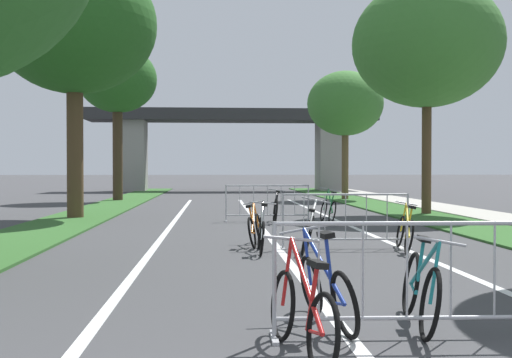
{
  "coord_description": "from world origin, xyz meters",
  "views": [
    {
      "loc": [
        -1.21,
        -2.07,
        1.52
      ],
      "look_at": [
        0.1,
        17.82,
        1.19
      ],
      "focal_mm": 44.22,
      "sensor_mm": 36.0,
      "label": 1
    }
  ],
  "objects": [
    {
      "name": "grass_verge_left",
      "position": [
        -5.35,
        20.07,
        0.03
      ],
      "size": [
        2.08,
        49.05,
        0.05
      ],
      "primitive_type": "cube",
      "color": "#2D5B26",
      "rests_on": "ground"
    },
    {
      "name": "grass_verge_right",
      "position": [
        5.35,
        20.07,
        0.03
      ],
      "size": [
        2.08,
        49.05,
        0.05
      ],
      "primitive_type": "cube",
      "color": "#2D5B26",
      "rests_on": "ground"
    },
    {
      "name": "sidewalk_path_right",
      "position": [
        7.33,
        20.07,
        0.04
      ],
      "size": [
        1.9,
        49.05,
        0.08
      ],
      "primitive_type": "cube",
      "color": "#ADA89E",
      "rests_on": "ground"
    },
    {
      "name": "lane_stripe_center",
      "position": [
        0.0,
        14.19,
        0.0
      ],
      "size": [
        0.14,
        28.38,
        0.01
      ],
      "primitive_type": "cube",
      "color": "silver",
      "rests_on": "ground"
    },
    {
      "name": "lane_stripe_right_lane",
      "position": [
        2.37,
        14.19,
        0.0
      ],
      "size": [
        0.14,
        28.38,
        0.01
      ],
      "primitive_type": "cube",
      "color": "silver",
      "rests_on": "ground"
    },
    {
      "name": "lane_stripe_left_lane",
      "position": [
        -2.37,
        14.19,
        0.0
      ],
      "size": [
        0.14,
        28.38,
        0.01
      ],
      "primitive_type": "cube",
      "color": "silver",
      "rests_on": "ground"
    },
    {
      "name": "overpass_bridge",
      "position": [
        0.0,
        40.54,
        3.82
      ],
      "size": [
        19.35,
        3.28,
        5.48
      ],
      "color": "#2D2D30",
      "rests_on": "ground"
    },
    {
      "name": "tree_left_maple_mid",
      "position": [
        -5.42,
        17.27,
        5.84
      ],
      "size": [
        4.93,
        4.93,
        7.98
      ],
      "color": "#4C3823",
      "rests_on": "ground"
    },
    {
      "name": "tree_left_oak_mid",
      "position": [
        -5.73,
        27.73,
        5.62
      ],
      "size": [
        3.66,
        3.66,
        7.25
      ],
      "color": "#3D2D1E",
      "rests_on": "ground"
    },
    {
      "name": "tree_right_cypress_far",
      "position": [
        5.73,
        18.16,
        5.58
      ],
      "size": [
        4.88,
        4.88,
        7.67
      ],
      "color": "#4C3823",
      "rests_on": "ground"
    },
    {
      "name": "tree_right_pine_far",
      "position": [
        5.13,
        28.2,
        4.66
      ],
      "size": [
        3.69,
        3.69,
        6.26
      ],
      "color": "brown",
      "rests_on": "ground"
    },
    {
      "name": "crowd_barrier_nearest",
      "position": [
        0.51,
        3.45,
        0.52
      ],
      "size": [
        2.46,
        0.52,
        1.05
      ],
      "rotation": [
        0.0,
        0.0,
        -0.03
      ],
      "color": "#ADADB2",
      "rests_on": "ground"
    },
    {
      "name": "crowd_barrier_second",
      "position": [
        1.27,
        9.71,
        0.52
      ],
      "size": [
        2.45,
        0.5,
        1.05
      ],
      "rotation": [
        0.0,
        0.0,
        -0.02
      ],
      "color": "#ADADB2",
      "rests_on": "ground"
    },
    {
      "name": "crowd_barrier_third",
      "position": [
        0.31,
        15.97,
        0.52
      ],
      "size": [
        2.45,
        0.46,
        1.05
      ],
      "rotation": [
        0.0,
        0.0,
        0.01
      ],
      "color": "#ADADB2",
      "rests_on": "ground"
    },
    {
      "name": "bicycle_yellow_0",
      "position": [
        2.31,
        9.34,
        0.35
      ],
      "size": [
        0.56,
        1.6,
        0.9
      ],
      "rotation": [
        0.0,
        0.0,
        -0.14
      ],
      "color": "black",
      "rests_on": "ground"
    },
    {
      "name": "bicycle_black_1",
      "position": [
        0.49,
        15.47,
        0.37
      ],
      "size": [
        0.49,
        1.63,
        0.94
      ],
      "rotation": [
        0.0,
        0.0,
        -0.05
      ],
      "color": "black",
      "rests_on": "ground"
    },
    {
      "name": "bicycle_green_2",
      "position": [
        1.98,
        15.4,
        0.37
      ],
      "size": [
        0.53,
        1.73,
        0.99
      ],
      "rotation": [
        0.0,
        0.0,
        0.04
      ],
      "color": "black",
      "rests_on": "ground"
    },
    {
      "name": "bicycle_silver_3",
      "position": [
        -0.37,
        9.28,
        0.35
      ],
      "size": [
        0.51,
        1.57,
        0.91
      ],
      "rotation": [
        0.0,
        0.0,
        -0.03
      ],
      "color": "black",
      "rests_on": "ground"
    },
    {
      "name": "bicycle_red_4",
      "position": [
        -0.51,
        2.94,
        0.36
      ],
      "size": [
        0.51,
        1.63,
        0.95
      ],
      "rotation": [
        0.0,
        0.0,
        0.18
      ],
      "color": "black",
      "rests_on": "ground"
    },
    {
      "name": "bicycle_white_5",
      "position": [
        0.5,
        9.27,
        0.36
      ],
      "size": [
        0.77,
        1.71,
        0.99
      ],
      "rotation": [
        0.0,
        0.0,
        -0.22
      ],
      "color": "black",
      "rests_on": "ground"
    },
    {
      "name": "bicycle_orange_6",
      "position": [
        -0.41,
        10.3,
        0.35
      ],
      "size": [
        0.47,
        1.6,
        0.88
      ],
      "rotation": [
        0.0,
        0.0,
        -0.2
      ],
      "color": "black",
      "rests_on": "ground"
    },
    {
      "name": "bicycle_blue_7",
      "position": [
        -0.14,
        3.91,
        0.36
      ],
      "size": [
        0.62,
        1.6,
        0.95
      ],
      "rotation": [
        0.0,
        0.0,
        0.16
      ],
      "color": "black",
      "rests_on": "ground"
    },
    {
      "name": "bicycle_teal_8",
      "position": [
        0.75,
        3.81,
        0.37
      ],
      "size": [
        0.46,
        1.66,
        0.93
      ],
      "rotation": [
        0.0,
        0.0,
        3.0
      ],
      "color": "black",
      "rests_on": "ground"
    }
  ]
}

